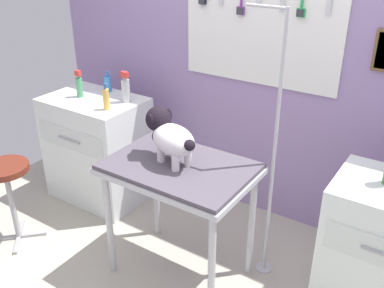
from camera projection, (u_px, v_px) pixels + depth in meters
The scene contains 10 objects.
rear_wall_panel at pixel (264, 75), 3.26m from camera, with size 4.00×0.11×2.30m.
grooming_table at pixel (180, 178), 2.71m from camera, with size 0.91×0.63×0.84m.
grooming_arm at pixel (272, 164), 2.69m from camera, with size 0.29×0.11×1.78m.
dog at pixel (169, 135), 2.64m from camera, with size 0.44×0.29×0.32m.
counter_left at pixel (98, 149), 3.73m from camera, with size 0.80×0.58×0.91m.
stool at pixel (7, 180), 3.14m from camera, with size 0.34×0.34×0.64m.
spray_bottle_tall at pixel (106, 99), 3.28m from camera, with size 0.05×0.05×0.21m.
detangler_spray at pixel (108, 83), 3.65m from camera, with size 0.06×0.06×0.18m.
pump_bottle_white at pixel (126, 89), 3.41m from camera, with size 0.06×0.06×0.25m.
spray_bottle_short at pixel (79, 86), 3.53m from camera, with size 0.05×0.05×0.22m.
Camera 1 is at (1.29, -1.65, 2.13)m, focal length 40.81 mm.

